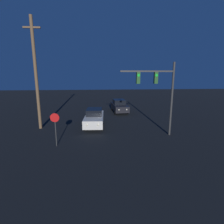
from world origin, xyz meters
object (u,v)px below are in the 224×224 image
object	(u,v)px
car_near	(94,118)
car_far	(119,106)
traffic_signal_mast	(159,88)
stop_sign	(55,124)
utility_pole	(36,74)

from	to	relation	value
car_near	car_far	xyz separation A→B (m)	(3.28, 6.32, 0.00)
car_far	traffic_signal_mast	world-z (taller)	traffic_signal_mast
car_far	stop_sign	distance (m)	12.71
stop_sign	utility_pole	distance (m)	6.18
traffic_signal_mast	utility_pole	world-z (taller)	utility_pole
car_near	car_far	bearing A→B (deg)	-114.59
car_far	car_near	bearing A→B (deg)	59.02
car_far	traffic_signal_mast	distance (m)	10.24
utility_pole	traffic_signal_mast	bearing A→B (deg)	-14.96
car_near	traffic_signal_mast	bearing A→B (deg)	151.77
utility_pole	car_far	bearing A→B (deg)	38.73
car_far	stop_sign	size ratio (longest dim) A/B	2.00
traffic_signal_mast	car_near	bearing A→B (deg)	148.90
car_near	traffic_signal_mast	size ratio (longest dim) A/B	0.80
car_near	car_far	distance (m)	7.12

